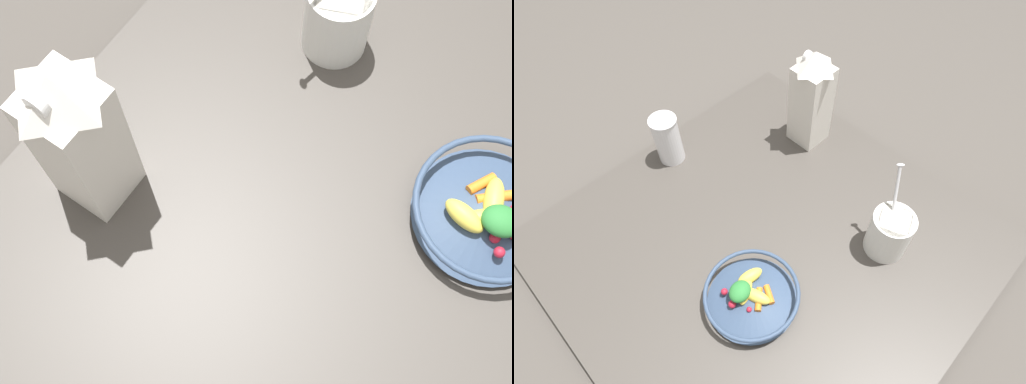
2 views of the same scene
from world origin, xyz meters
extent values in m
plane|color=#4C4742|center=(0.00, 0.00, 0.00)|extent=(6.00, 6.00, 0.00)
cube|color=#47423D|center=(0.00, 0.00, 0.02)|extent=(0.99, 0.99, 0.04)
cylinder|color=#384C6B|center=(0.14, 0.09, 0.04)|extent=(0.12, 0.12, 0.01)
cone|color=#384C6B|center=(0.14, 0.09, 0.07)|extent=(0.21, 0.21, 0.04)
torus|color=#384C6B|center=(0.14, 0.09, 0.08)|extent=(0.22, 0.22, 0.01)
ellipsoid|color=#EFD64C|center=(0.14, 0.08, 0.08)|extent=(0.07, 0.06, 0.03)
ellipsoid|color=#EFD64C|center=(0.11, 0.06, 0.08)|extent=(0.07, 0.04, 0.03)
ellipsoid|color=#EFD64C|center=(0.14, 0.10, 0.08)|extent=(0.05, 0.07, 0.03)
cylinder|color=orange|center=(0.13, 0.11, 0.07)|extent=(0.05, 0.05, 0.01)
cylinder|color=orange|center=(0.11, 0.12, 0.07)|extent=(0.03, 0.05, 0.01)
cylinder|color=orange|center=(0.14, 0.08, 0.07)|extent=(0.03, 0.04, 0.02)
sphere|color=red|center=(0.18, 0.04, 0.07)|extent=(0.02, 0.02, 0.02)
sphere|color=red|center=(0.16, 0.06, 0.07)|extent=(0.02, 0.02, 0.02)
ellipsoid|color=#2D7F38|center=(0.16, 0.07, 0.10)|extent=(0.06, 0.06, 0.03)
cube|color=silver|center=(-0.35, -0.18, 0.16)|extent=(0.09, 0.09, 0.25)
pyramid|color=silver|center=(-0.35, -0.18, 0.32)|extent=(0.09, 0.09, 0.05)
cylinder|color=white|center=(-0.35, -0.20, 0.31)|extent=(0.03, 0.01, 0.03)
cylinder|color=white|center=(-0.20, 0.22, 0.10)|extent=(0.10, 0.10, 0.13)
camera|label=1|loc=(0.06, -0.38, 1.01)|focal=50.00mm
camera|label=2|loc=(0.36, 0.37, 0.94)|focal=28.00mm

